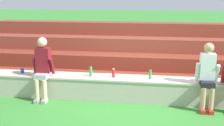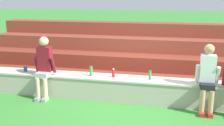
% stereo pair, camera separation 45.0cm
% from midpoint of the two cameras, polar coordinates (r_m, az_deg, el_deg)
% --- Properties ---
extents(ground_plane, '(80.00, 80.00, 0.00)m').
position_cam_midpoint_polar(ground_plane, '(6.41, 5.52, -8.66)').
color(ground_plane, '#388433').
extents(stone_seating_wall, '(8.41, 0.55, 0.56)m').
position_cam_midpoint_polar(stone_seating_wall, '(6.54, 5.86, -5.40)').
color(stone_seating_wall, '#B7AF9E').
rests_on(stone_seating_wall, ground).
extents(brick_bleachers, '(9.51, 2.55, 1.61)m').
position_cam_midpoint_polar(brick_bleachers, '(8.42, 7.56, 1.16)').
color(brick_bleachers, brown).
rests_on(brick_bleachers, ground).
extents(person_left_of_center, '(0.51, 0.52, 1.51)m').
position_cam_midpoint_polar(person_left_of_center, '(6.69, -12.28, -0.48)').
color(person_left_of_center, beige).
rests_on(person_left_of_center, ground).
extents(person_center, '(0.49, 0.52, 1.48)m').
position_cam_midpoint_polar(person_center, '(6.16, 21.43, -2.71)').
color(person_center, tan).
rests_on(person_center, ground).
extents(water_bottle_mid_left, '(0.06, 0.06, 0.25)m').
position_cam_midpoint_polar(water_bottle_mid_left, '(6.37, 9.99, -2.46)').
color(water_bottle_mid_left, green).
rests_on(water_bottle_mid_left, stone_seating_wall).
extents(water_bottle_mid_right, '(0.07, 0.07, 0.26)m').
position_cam_midpoint_polar(water_bottle_mid_right, '(6.57, -2.48, -1.71)').
color(water_bottle_mid_right, green).
rests_on(water_bottle_mid_right, stone_seating_wall).
extents(water_bottle_near_left, '(0.06, 0.06, 0.25)m').
position_cam_midpoint_polar(water_bottle_near_left, '(7.09, -13.73, -0.99)').
color(water_bottle_near_left, silver).
rests_on(water_bottle_near_left, stone_seating_wall).
extents(water_bottle_center_gap, '(0.07, 0.07, 0.21)m').
position_cam_midpoint_polar(water_bottle_center_gap, '(6.47, 2.29, -2.17)').
color(water_bottle_center_gap, red).
rests_on(water_bottle_center_gap, stone_seating_wall).
extents(plastic_cup_right_end, '(0.09, 0.09, 0.12)m').
position_cam_midpoint_polar(plastic_cup_right_end, '(7.27, -16.05, -1.21)').
color(plastic_cup_right_end, blue).
rests_on(plastic_cup_right_end, stone_seating_wall).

